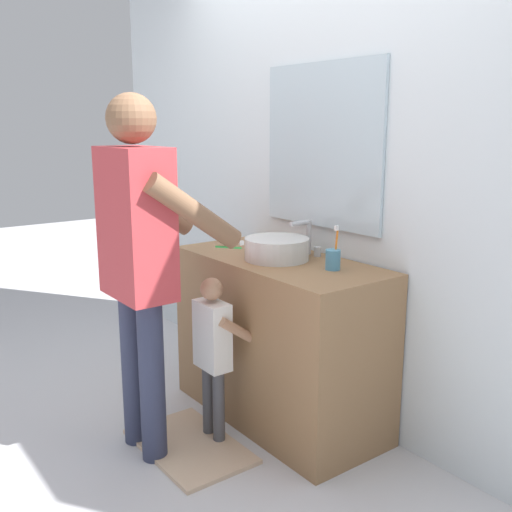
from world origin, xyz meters
TOP-DOWN VIEW (x-y plane):
  - ground_plane at (0.00, 0.00)m, footprint 14.00×14.00m
  - back_wall at (0.00, 0.62)m, footprint 4.40×0.10m
  - vanity_cabinet at (0.00, 0.30)m, footprint 1.19×0.54m
  - sink_basin at (0.00, 0.28)m, footprint 0.32×0.32m
  - faucet at (0.00, 0.48)m, footprint 0.18×0.14m
  - toothbrush_cup at (0.32, 0.36)m, footprint 0.07×0.07m
  - bath_mat at (0.00, -0.25)m, footprint 0.64×0.40m
  - child_toddler at (0.00, -0.10)m, footprint 0.25×0.26m
  - adult_parent at (-0.12, -0.41)m, footprint 0.51×0.54m

SIDE VIEW (x-z plane):
  - ground_plane at x=0.00m, z-range 0.00..0.00m
  - bath_mat at x=0.00m, z-range 0.00..0.02m
  - vanity_cabinet at x=0.00m, z-range 0.00..0.86m
  - child_toddler at x=0.00m, z-range 0.08..0.91m
  - toothbrush_cup at x=0.32m, z-range 0.81..1.02m
  - sink_basin at x=0.00m, z-range 0.86..0.97m
  - faucet at x=0.00m, z-range 0.85..1.03m
  - adult_parent at x=-0.12m, z-range 0.17..1.83m
  - back_wall at x=0.00m, z-range 0.00..2.70m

